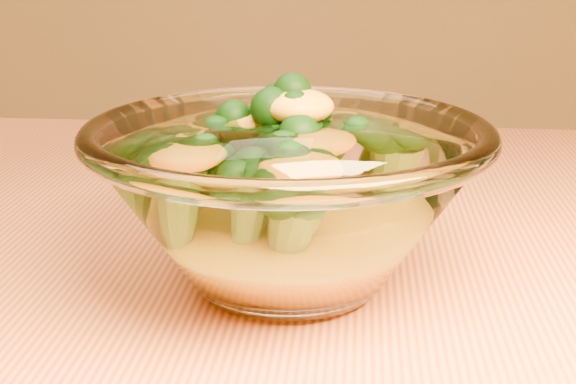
# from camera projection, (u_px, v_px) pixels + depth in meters

# --- Properties ---
(glass_bowl) EXTENTS (0.24, 0.24, 0.11)m
(glass_bowl) POSITION_uv_depth(u_px,v_px,m) (288.00, 200.00, 0.47)
(glass_bowl) COLOR white
(glass_bowl) RESTS_ON table
(cheese_sauce) EXTENTS (0.14, 0.14, 0.04)m
(cheese_sauce) POSITION_uv_depth(u_px,v_px,m) (288.00, 236.00, 0.48)
(cheese_sauce) COLOR orange
(cheese_sauce) RESTS_ON glass_bowl
(broccoli_heap) EXTENTS (0.16, 0.14, 0.09)m
(broccoli_heap) POSITION_uv_depth(u_px,v_px,m) (276.00, 163.00, 0.48)
(broccoli_heap) COLOR black
(broccoli_heap) RESTS_ON cheese_sauce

